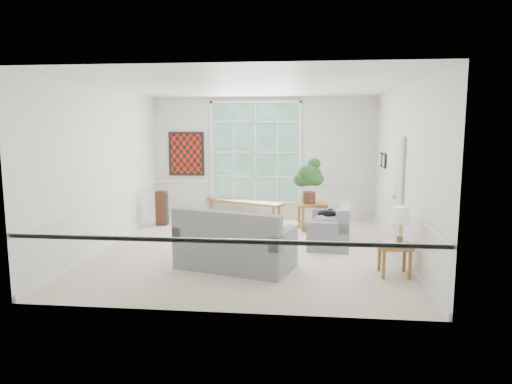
% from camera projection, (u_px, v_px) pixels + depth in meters
% --- Properties ---
extents(floor, '(5.50, 6.00, 0.01)m').
position_uv_depth(floor, '(250.00, 249.00, 8.58)').
color(floor, beige).
rests_on(floor, ground).
extents(ceiling, '(5.50, 6.00, 0.02)m').
position_uv_depth(ceiling, '(249.00, 86.00, 8.16)').
color(ceiling, white).
rests_on(ceiling, ground).
extents(wall_back, '(5.50, 0.02, 3.00)m').
position_uv_depth(wall_back, '(264.00, 158.00, 11.33)').
color(wall_back, silver).
rests_on(wall_back, ground).
extents(wall_front, '(5.50, 0.02, 3.00)m').
position_uv_depth(wall_front, '(220.00, 192.00, 5.42)').
color(wall_front, silver).
rests_on(wall_front, ground).
extents(wall_left, '(0.02, 6.00, 3.00)m').
position_uv_depth(wall_left, '(106.00, 168.00, 8.65)').
color(wall_left, silver).
rests_on(wall_left, ground).
extents(wall_right, '(0.02, 6.00, 3.00)m').
position_uv_depth(wall_right, '(403.00, 171.00, 8.09)').
color(wall_right, silver).
rests_on(wall_right, ground).
extents(window_back, '(2.30, 0.08, 2.40)m').
position_uv_depth(window_back, '(255.00, 152.00, 11.29)').
color(window_back, white).
rests_on(window_back, wall_back).
extents(entry_door, '(0.08, 0.90, 2.10)m').
position_uv_depth(entry_door, '(393.00, 191.00, 8.75)').
color(entry_door, white).
rests_on(entry_door, floor).
extents(door_sidelight, '(0.08, 0.26, 1.90)m').
position_uv_depth(door_sidelight, '(400.00, 190.00, 8.11)').
color(door_sidelight, white).
rests_on(door_sidelight, wall_right).
extents(wall_art, '(0.90, 0.06, 1.10)m').
position_uv_depth(wall_art, '(186.00, 154.00, 11.46)').
color(wall_art, '#65140C').
rests_on(wall_art, wall_back).
extents(wall_frame_near, '(0.04, 0.26, 0.32)m').
position_uv_depth(wall_frame_near, '(384.00, 161.00, 9.81)').
color(wall_frame_near, black).
rests_on(wall_frame_near, wall_right).
extents(wall_frame_far, '(0.04, 0.26, 0.32)m').
position_uv_depth(wall_frame_far, '(381.00, 159.00, 10.20)').
color(wall_frame_far, black).
rests_on(wall_frame_far, wall_right).
extents(loveseat_right, '(0.91, 1.55, 0.80)m').
position_uv_depth(loveseat_right, '(330.00, 224.00, 8.89)').
color(loveseat_right, slate).
rests_on(loveseat_right, floor).
extents(loveseat_front, '(2.01, 1.43, 0.98)m').
position_uv_depth(loveseat_front, '(236.00, 238.00, 7.38)').
color(loveseat_front, slate).
rests_on(loveseat_front, floor).
extents(coffee_table, '(1.00, 0.59, 0.36)m').
position_uv_depth(coffee_table, '(239.00, 231.00, 9.22)').
color(coffee_table, olive).
rests_on(coffee_table, floor).
extents(pewter_bowl, '(0.38, 0.38, 0.07)m').
position_uv_depth(pewter_bowl, '(235.00, 221.00, 9.13)').
color(pewter_bowl, '#A1A1A6').
rests_on(pewter_bowl, coffee_table).
extents(window_bench, '(2.01, 1.22, 0.47)m').
position_uv_depth(window_bench, '(244.00, 210.00, 11.21)').
color(window_bench, olive).
rests_on(window_bench, floor).
extents(end_table, '(0.70, 0.70, 0.60)m').
position_uv_depth(end_table, '(312.00, 216.00, 10.15)').
color(end_table, olive).
rests_on(end_table, floor).
extents(houseplant, '(0.62, 0.62, 1.01)m').
position_uv_depth(houseplant, '(309.00, 180.00, 10.02)').
color(houseplant, '#254D21').
rests_on(houseplant, end_table).
extents(side_table, '(0.48, 0.48, 0.49)m').
position_uv_depth(side_table, '(394.00, 260.00, 7.02)').
color(side_table, olive).
rests_on(side_table, floor).
extents(table_lamp, '(0.43, 0.43, 0.57)m').
position_uv_depth(table_lamp, '(400.00, 226.00, 6.95)').
color(table_lamp, silver).
rests_on(table_lamp, side_table).
extents(pet_bed, '(0.61, 0.61, 0.14)m').
position_uv_depth(pet_bed, '(193.00, 217.00, 11.21)').
color(pet_bed, gray).
rests_on(pet_bed, floor).
extents(floor_speaker, '(0.26, 0.21, 0.80)m').
position_uv_depth(floor_speaker, '(162.00, 208.00, 10.59)').
color(floor_speaker, '#3E2214').
rests_on(floor_speaker, floor).
extents(cat, '(0.44, 0.37, 0.17)m').
position_uv_depth(cat, '(326.00, 214.00, 9.40)').
color(cat, black).
rests_on(cat, loveseat_right).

